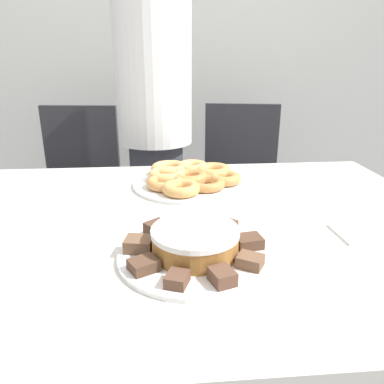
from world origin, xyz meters
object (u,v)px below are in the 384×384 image
object	(u,v)px
office_chair_left	(77,201)
frosted_cake	(195,241)
office_chair_right	(239,196)
napkin	(364,233)
person_standing	(155,131)
plate_cake	(195,255)
plate_donuts	(190,183)

from	to	relation	value
office_chair_left	frosted_cake	xyz separation A→B (m)	(0.50, -1.16, 0.35)
office_chair_left	frosted_cake	world-z (taller)	office_chair_left
office_chair_right	napkin	xyz separation A→B (m)	(0.06, -1.09, 0.31)
person_standing	plate_cake	size ratio (longest dim) A/B	4.75
office_chair_right	person_standing	bearing A→B (deg)	-149.35
office_chair_right	frosted_cake	size ratio (longest dim) A/B	4.87
person_standing	frosted_cake	bearing A→B (deg)	-85.07
person_standing	plate_donuts	size ratio (longest dim) A/B	4.12
office_chair_right	frosted_cake	distance (m)	1.26
plate_cake	plate_donuts	distance (m)	0.47
office_chair_left	plate_donuts	size ratio (longest dim) A/B	2.38
plate_cake	office_chair_left	bearing A→B (deg)	113.39
office_chair_left	plate_cake	size ratio (longest dim) A/B	2.75
person_standing	frosted_cake	size ratio (longest dim) A/B	8.41
napkin	plate_donuts	bearing A→B (deg)	134.16
office_chair_left	frosted_cake	distance (m)	1.31
office_chair_right	plate_donuts	distance (m)	0.83
plate_donuts	napkin	world-z (taller)	plate_donuts
napkin	person_standing	bearing A→B (deg)	117.93
plate_cake	frosted_cake	bearing A→B (deg)	0.00
plate_cake	frosted_cake	xyz separation A→B (m)	(0.00, 0.00, 0.03)
plate_cake	plate_donuts	size ratio (longest dim) A/B	0.87
office_chair_right	plate_donuts	world-z (taller)	office_chair_right
plate_cake	napkin	bearing A→B (deg)	10.26
office_chair_left	frosted_cake	size ratio (longest dim) A/B	4.87
person_standing	plate_donuts	distance (m)	0.56
office_chair_right	napkin	distance (m)	1.13
frosted_cake	office_chair_right	bearing A→B (deg)	73.33
plate_cake	person_standing	bearing A→B (deg)	94.93
person_standing	napkin	world-z (taller)	person_standing
person_standing	office_chair_right	world-z (taller)	person_standing
plate_donuts	frosted_cake	world-z (taller)	frosted_cake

